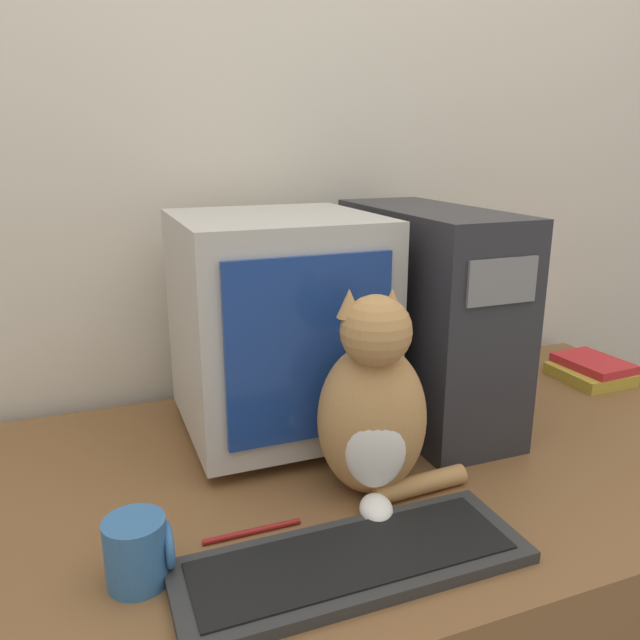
# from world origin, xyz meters

# --- Properties ---
(wall_back) EXTENTS (7.00, 0.05, 2.50)m
(wall_back) POSITION_xyz_m (0.00, 0.91, 1.25)
(wall_back) COLOR beige
(wall_back) RESTS_ON ground_plane
(desk) EXTENTS (1.69, 0.84, 0.70)m
(desk) POSITION_xyz_m (0.00, 0.42, 0.35)
(desk) COLOR brown
(desk) RESTS_ON ground_plane
(crt_monitor) EXTENTS (0.37, 0.38, 0.44)m
(crt_monitor) POSITION_xyz_m (-0.11, 0.60, 0.93)
(crt_monitor) COLOR #BCB7AD
(crt_monitor) RESTS_ON desk
(computer_tower) EXTENTS (0.20, 0.48, 0.44)m
(computer_tower) POSITION_xyz_m (0.21, 0.57, 0.92)
(computer_tower) COLOR #28282D
(computer_tower) RESTS_ON desk
(keyboard) EXTENTS (0.50, 0.17, 0.02)m
(keyboard) POSITION_xyz_m (-0.14, 0.16, 0.71)
(keyboard) COLOR #2D2D2D
(keyboard) RESTS_ON desk
(cat) EXTENTS (0.27, 0.23, 0.36)m
(cat) POSITION_xyz_m (-0.03, 0.32, 0.85)
(cat) COLOR #B7844C
(cat) RESTS_ON desk
(book_stack) EXTENTS (0.16, 0.18, 0.05)m
(book_stack) POSITION_xyz_m (0.70, 0.59, 0.73)
(book_stack) COLOR gold
(book_stack) RESTS_ON desk
(pen) EXTENTS (0.15, 0.01, 0.01)m
(pen) POSITION_xyz_m (-0.25, 0.28, 0.71)
(pen) COLOR maroon
(pen) RESTS_ON desk
(mug) EXTENTS (0.09, 0.08, 0.09)m
(mug) POSITION_xyz_m (-0.42, 0.23, 0.75)
(mug) COLOR #33669E
(mug) RESTS_ON desk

